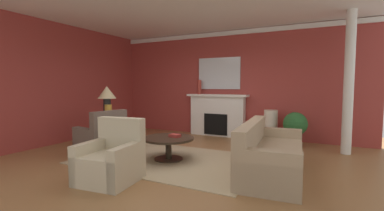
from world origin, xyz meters
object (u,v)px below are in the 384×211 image
Objects in this scene: armchair_near_window at (102,140)px; coffee_table at (168,143)px; vase_tall_corner at (271,126)px; armchair_facing_fireplace at (111,161)px; mantel_mirror at (219,73)px; potted_plant at (295,126)px; table_lamp at (107,95)px; fireplace at (217,116)px; vase_on_side_table at (108,111)px; sofa at (270,156)px; side_table at (108,129)px; vase_mantel_left at (199,87)px.

armchair_near_window is 1.51m from coffee_table.
armchair_facing_fireplace is at bearing -113.73° from vase_tall_corner.
potted_plant is at bearing -15.46° from mantel_mirror.
armchair_near_window reaches higher than vase_tall_corner.
table_lamp is 0.90× the size of potted_plant.
table_lamp is (-1.84, 1.82, 0.92)m from armchair_facing_fireplace.
fireplace is 5.80× the size of vase_on_side_table.
mantel_mirror is 1.70× the size of table_lamp.
fireplace is at bearing -90.00° from mantel_mirror.
vase_on_side_table reaches higher than coffee_table.
armchair_near_window is at bearing -114.91° from fireplace.
sofa is 2.28× the size of armchair_near_window.
sofa is 2.88× the size of table_lamp.
potted_plant is (0.60, -0.18, 0.07)m from vase_tall_corner.
fireplace is 2.40× the size of table_lamp.
coffee_table is 1.43× the size of side_table.
fireplace reaches higher than coffee_table.
table_lamp is at bearing 0.00° from side_table.
mantel_mirror is 3.04× the size of vase_mantel_left.
mantel_mirror reaches higher than side_table.
coffee_table is 1.18× the size of vase_tall_corner.
armchair_near_window is (-1.43, -3.07, -0.26)m from fireplace.
sofa is 2.28× the size of armchair_facing_fireplace.
armchair_facing_fireplace is (-0.13, -4.16, -0.26)m from fireplace.
vase_mantel_left is (1.42, 2.29, 0.19)m from table_lamp.
potted_plant is (3.60, 2.59, 0.19)m from armchair_near_window.
potted_plant is (4.14, 1.86, 0.09)m from side_table.
armchair_facing_fireplace is at bearing -45.22° from vase_on_side_table.
armchair_near_window reaches higher than side_table.
vase_on_side_table is (0.15, -0.12, -0.37)m from table_lamp.
sofa is 1.93m from coffee_table.
vase_tall_corner is at bearing -14.98° from mantel_mirror.
armchair_facing_fireplace is (1.30, -1.09, 0.00)m from armchair_near_window.
side_table is at bearing -130.10° from fireplace.
vase_on_side_table reaches higher than vase_tall_corner.
table_lamp is 2.42× the size of vase_on_side_table.
armchair_facing_fireplace is 4.22m from vase_tall_corner.
coffee_table is 1.20× the size of potted_plant.
armchair_facing_fireplace is at bearing -44.73° from side_table.
table_lamp is at bearing 167.52° from coffee_table.
table_lamp is 4.59m from potted_plant.
coffee_table is 1.97m from vase_on_side_table.
coffee_table is 2.07m from side_table.
sofa is 2.27m from potted_plant.
mantel_mirror is 3.30m from vase_on_side_table.
potted_plant reaches higher than coffee_table.
potted_plant is at bearing 85.31° from sofa.
armchair_near_window is 1.29m from table_lamp.
potted_plant is (2.11, 2.30, 0.16)m from coffee_table.
vase_on_side_table is at bearing -147.51° from vase_tall_corner.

